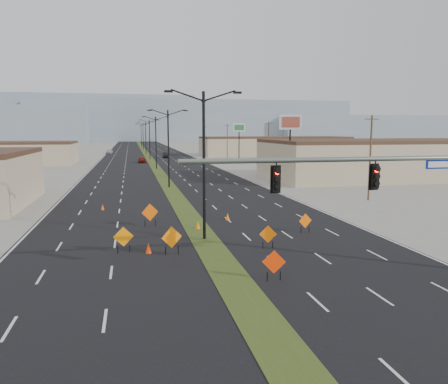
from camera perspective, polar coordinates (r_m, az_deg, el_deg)
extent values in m
plane|color=gray|center=(19.15, 3.58, -14.88)|extent=(600.00, 600.00, 0.00)
cube|color=black|center=(117.30, -9.72, 4.33)|extent=(25.00, 400.00, 0.02)
cube|color=#304016|center=(117.30, -9.72, 4.33)|extent=(2.00, 400.00, 0.04)
cube|color=tan|center=(105.65, -27.05, 4.38)|extent=(30.00, 14.00, 4.50)
cube|color=tan|center=(73.26, 20.00, 3.92)|extent=(36.00, 18.00, 5.50)
cube|color=tan|center=(134.07, 6.60, 5.92)|extent=(44.00, 16.00, 5.00)
cube|color=gray|center=(320.18, -4.07, 9.25)|extent=(220.00, 50.00, 28.00)
cube|color=gray|center=(358.30, 19.18, 7.90)|extent=(160.00, 50.00, 18.00)
cube|color=gray|center=(338.01, -16.55, 9.21)|extent=(140.00, 50.00, 32.00)
cylinder|color=slate|center=(21.48, 15.77, 4.14)|extent=(16.00, 0.24, 0.24)
cube|color=navy|center=(24.35, 26.68, 3.26)|extent=(1.90, 0.04, 0.45)
cube|color=black|center=(20.17, 6.84, 1.63)|extent=(0.50, 0.28, 1.30)
sphere|color=#FF0C05|center=(19.98, 7.00, 2.58)|extent=(0.22, 0.22, 0.22)
cube|color=black|center=(22.29, 19.10, 1.86)|extent=(0.50, 0.28, 1.30)
sphere|color=#FF0C05|center=(22.12, 19.36, 2.71)|extent=(0.22, 0.22, 0.22)
cylinder|color=black|center=(29.46, -2.63, 3.28)|extent=(0.20, 0.20, 10.00)
cube|color=black|center=(29.17, -7.27, 12.91)|extent=(0.55, 0.24, 0.14)
cube|color=black|center=(29.92, 1.76, 12.85)|extent=(0.55, 0.24, 0.14)
cylinder|color=black|center=(57.22, -7.27, 5.56)|extent=(0.20, 0.20, 10.00)
cube|color=black|center=(57.07, -9.70, 10.47)|extent=(0.55, 0.24, 0.14)
cube|color=black|center=(57.45, -5.03, 10.54)|extent=(0.55, 0.24, 0.14)
cylinder|color=black|center=(85.13, -8.88, 6.34)|extent=(0.20, 0.20, 10.00)
cube|color=black|center=(85.03, -10.52, 9.64)|extent=(0.55, 0.24, 0.14)
cube|color=black|center=(85.29, -7.38, 9.70)|extent=(0.55, 0.24, 0.14)
cylinder|color=black|center=(113.09, -9.69, 6.73)|extent=(0.20, 0.20, 10.00)
cube|color=black|center=(113.01, -10.93, 9.21)|extent=(0.55, 0.24, 0.14)
cube|color=black|center=(113.21, -8.57, 9.26)|extent=(0.55, 0.24, 0.14)
cylinder|color=black|center=(141.06, -10.18, 6.97)|extent=(0.20, 0.20, 10.00)
cube|color=black|center=(141.00, -11.18, 8.95)|extent=(0.55, 0.24, 0.14)
cube|color=black|center=(141.16, -9.29, 9.00)|extent=(0.55, 0.24, 0.14)
cylinder|color=black|center=(169.05, -10.51, 7.13)|extent=(0.20, 0.20, 10.00)
cube|color=black|center=(169.00, -11.35, 8.78)|extent=(0.55, 0.24, 0.14)
cube|color=black|center=(169.13, -9.77, 8.82)|extent=(0.55, 0.24, 0.14)
cylinder|color=black|center=(197.03, -10.75, 7.24)|extent=(0.20, 0.20, 10.00)
cube|color=black|center=(196.99, -11.47, 8.66)|extent=(0.55, 0.24, 0.14)
cube|color=black|center=(197.10, -10.11, 8.69)|extent=(0.55, 0.24, 0.14)
cylinder|color=#4C3823|center=(48.83, 18.54, 4.19)|extent=(0.20, 0.20, 9.00)
cube|color=#4C3823|center=(48.76, 18.76, 9.00)|extent=(1.60, 0.10, 0.10)
cylinder|color=#4C3823|center=(80.91, 5.83, 5.95)|extent=(0.20, 0.20, 9.00)
cube|color=#4C3823|center=(80.87, 5.87, 8.86)|extent=(1.60, 0.10, 0.10)
cylinder|color=#4C3823|center=(114.71, 0.43, 6.61)|extent=(0.20, 0.20, 9.00)
cube|color=#4C3823|center=(114.68, 0.44, 8.66)|extent=(1.60, 0.10, 0.10)
cylinder|color=#4C3823|center=(149.07, -2.50, 6.95)|extent=(0.20, 0.20, 9.00)
cube|color=#4C3823|center=(149.04, -2.51, 8.52)|extent=(1.60, 0.10, 0.10)
imported|color=maroon|center=(102.57, -10.68, 4.17)|extent=(1.82, 4.13, 1.38)
imported|color=black|center=(120.26, -7.62, 4.81)|extent=(1.52, 4.35, 1.43)
imported|color=#ABAFB5|center=(142.47, -14.73, 5.10)|extent=(2.22, 4.79, 1.36)
cube|color=orange|center=(27.45, -13.01, -5.71)|extent=(1.22, 0.16, 1.23)
cylinder|color=black|center=(27.65, -13.70, -7.27)|extent=(0.05, 0.05, 0.51)
cylinder|color=black|center=(27.63, -12.21, -7.23)|extent=(0.05, 0.05, 0.51)
cube|color=orange|center=(26.50, -6.85, -5.89)|extent=(1.26, 0.45, 1.31)
cylinder|color=black|center=(26.68, -7.64, -7.63)|extent=(0.05, 0.05, 0.55)
cylinder|color=black|center=(26.74, -5.99, -7.56)|extent=(0.05, 0.05, 0.55)
cube|color=#D74E04|center=(34.38, -9.65, -2.63)|extent=(1.29, 0.52, 1.37)
cylinder|color=black|center=(34.54, -10.28, -4.04)|extent=(0.05, 0.05, 0.57)
cylinder|color=black|center=(34.57, -8.96, -4.00)|extent=(0.05, 0.05, 0.57)
cube|color=#F43505|center=(22.07, 6.55, -9.07)|extent=(1.15, 0.31, 1.18)
cylinder|color=black|center=(22.19, 5.66, -10.95)|extent=(0.05, 0.05, 0.49)
cylinder|color=black|center=(22.40, 7.36, -10.79)|extent=(0.05, 0.05, 0.49)
cube|color=#F56205|center=(27.89, 5.77, -5.50)|extent=(1.11, 0.21, 1.12)
cylinder|color=black|center=(27.96, 5.11, -6.93)|extent=(0.05, 0.05, 0.47)
cylinder|color=black|center=(28.16, 6.39, -6.85)|extent=(0.05, 0.05, 0.47)
cube|color=#F45C05|center=(32.50, 10.57, -3.72)|extent=(1.06, 0.26, 1.07)
cylinder|color=black|center=(32.53, 10.03, -4.90)|extent=(0.05, 0.05, 0.45)
cylinder|color=black|center=(32.76, 11.05, -4.83)|extent=(0.05, 0.05, 0.45)
cone|color=#EC3504|center=(27.21, -9.83, -7.23)|extent=(0.42, 0.42, 0.66)
cone|color=#FF6705|center=(36.47, 0.47, -3.24)|extent=(0.48, 0.48, 0.60)
cone|color=orange|center=(33.24, -3.43, -4.32)|extent=(0.48, 0.48, 0.66)
cone|color=#F44405|center=(42.60, -15.58, -1.91)|extent=(0.45, 0.45, 0.57)
cylinder|color=black|center=(62.84, 8.58, 4.82)|extent=(0.24, 0.24, 7.95)
cube|color=white|center=(62.75, 8.67, 9.02)|extent=(3.13, 1.07, 2.09)
cube|color=#A74937|center=(62.56, 8.73, 9.02)|extent=(2.45, 0.63, 1.47)
cylinder|color=black|center=(109.37, 1.98, 6.15)|extent=(0.24, 0.24, 7.51)
cube|color=white|center=(109.31, 1.99, 8.43)|extent=(2.99, 0.63, 1.98)
cube|color=#2D7241|center=(109.12, 2.01, 8.43)|extent=(2.37, 0.28, 1.38)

